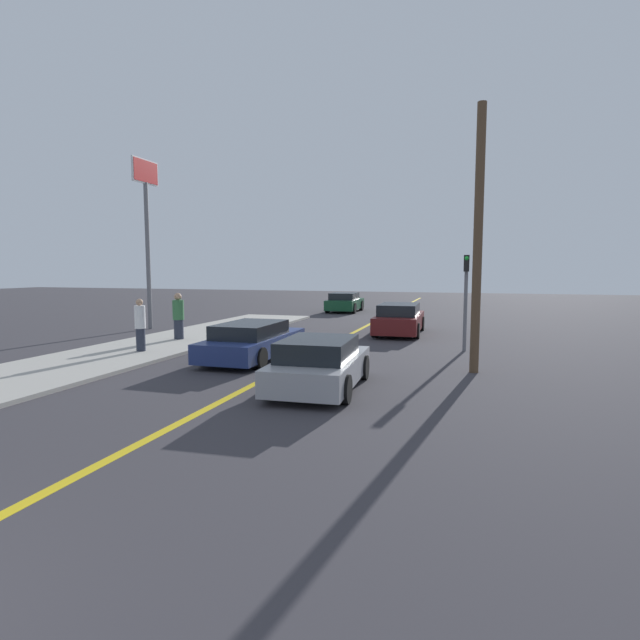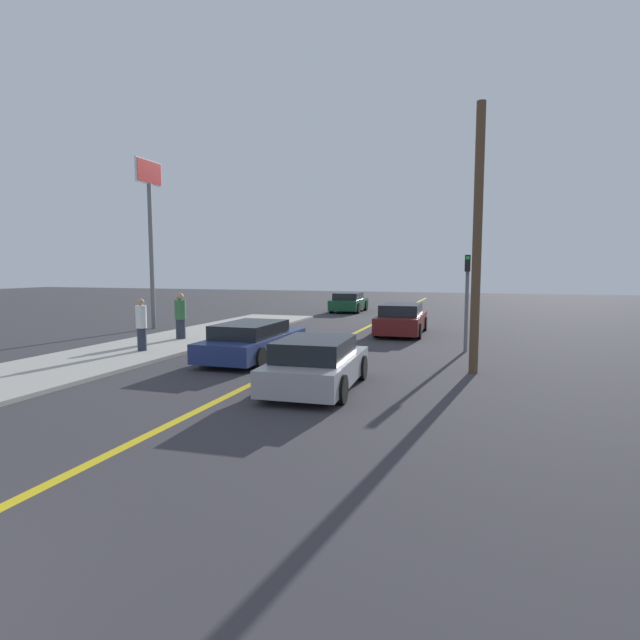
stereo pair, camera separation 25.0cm
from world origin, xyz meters
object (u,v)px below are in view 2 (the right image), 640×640
(utility_pole, at_px, (477,241))
(car_far_distant, at_px, (402,319))
(car_near_right_lane, at_px, (317,364))
(roadside_sign, at_px, (150,208))
(car_parked_left_lot, at_px, (349,302))
(pedestrian_mid_group, at_px, (141,325))
(car_ahead_center, at_px, (253,341))
(pedestrian_far_standing, at_px, (180,316))
(traffic_light, at_px, (467,291))

(utility_pole, bearing_deg, car_far_distant, 112.62)
(car_near_right_lane, xyz_separation_m, roadside_sign, (-11.13, 8.91, 5.01))
(car_near_right_lane, xyz_separation_m, car_far_distant, (0.32, 10.54, 0.05))
(car_near_right_lane, xyz_separation_m, utility_pole, (3.45, 3.04, 2.96))
(roadside_sign, bearing_deg, car_parked_left_lot, 61.70)
(pedestrian_mid_group, bearing_deg, roadside_sign, 123.75)
(utility_pole, bearing_deg, car_near_right_lane, -138.57)
(car_ahead_center, height_order, pedestrian_mid_group, pedestrian_mid_group)
(roadside_sign, relative_size, utility_pole, 1.10)
(car_far_distant, relative_size, pedestrian_far_standing, 2.59)
(car_ahead_center, xyz_separation_m, utility_pole, (6.61, -0.10, 2.98))
(car_ahead_center, xyz_separation_m, pedestrian_mid_group, (-3.89, -0.33, 0.41))
(traffic_light, bearing_deg, utility_pole, -84.67)
(roadside_sign, bearing_deg, pedestrian_far_standing, -41.58)
(pedestrian_mid_group, bearing_deg, car_ahead_center, 4.89)
(car_near_right_lane, height_order, car_parked_left_lot, car_parked_left_lot)
(car_far_distant, bearing_deg, traffic_light, -56.70)
(pedestrian_mid_group, bearing_deg, traffic_light, 20.29)
(car_parked_left_lot, xyz_separation_m, roadside_sign, (-6.38, -11.84, 4.98))
(car_parked_left_lot, height_order, traffic_light, traffic_light)
(traffic_light, bearing_deg, pedestrian_mid_group, -159.71)
(pedestrian_mid_group, bearing_deg, car_near_right_lane, -21.75)
(car_parked_left_lot, bearing_deg, utility_pole, -66.81)
(pedestrian_mid_group, distance_m, roadside_sign, 8.67)
(car_ahead_center, distance_m, utility_pole, 7.25)
(pedestrian_mid_group, distance_m, utility_pole, 10.81)
(car_parked_left_lot, distance_m, roadside_sign, 14.34)
(car_parked_left_lot, xyz_separation_m, pedestrian_mid_group, (-2.30, -17.94, 0.35))
(car_parked_left_lot, height_order, pedestrian_far_standing, pedestrian_far_standing)
(car_far_distant, xyz_separation_m, pedestrian_far_standing, (-7.80, -4.87, 0.35))
(roadside_sign, bearing_deg, traffic_light, -9.32)
(car_near_right_lane, bearing_deg, car_parked_left_lot, 99.89)
(roadside_sign, bearing_deg, car_near_right_lane, -38.69)
(traffic_light, distance_m, utility_pole, 3.85)
(traffic_light, xyz_separation_m, roadside_sign, (-14.25, 2.34, 3.55))
(car_parked_left_lot, distance_m, utility_pole, 19.74)
(car_ahead_center, xyz_separation_m, car_far_distant, (3.49, 7.39, 0.07))
(car_far_distant, relative_size, traffic_light, 1.41)
(traffic_light, distance_m, roadside_sign, 14.87)
(car_ahead_center, bearing_deg, roadside_sign, 143.62)
(car_far_distant, relative_size, pedestrian_mid_group, 2.67)
(car_near_right_lane, height_order, car_ahead_center, car_near_right_lane)
(pedestrian_far_standing, bearing_deg, roadside_sign, 138.42)
(pedestrian_far_standing, bearing_deg, car_near_right_lane, -37.18)
(pedestrian_far_standing, bearing_deg, pedestrian_mid_group, -81.64)
(car_near_right_lane, xyz_separation_m, traffic_light, (3.12, 6.57, 1.47))
(car_near_right_lane, distance_m, traffic_light, 7.42)
(car_ahead_center, distance_m, pedestrian_mid_group, 3.92)
(car_far_distant, height_order, traffic_light, traffic_light)
(utility_pole, bearing_deg, traffic_light, 95.33)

